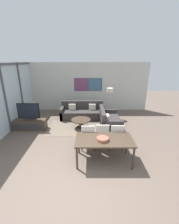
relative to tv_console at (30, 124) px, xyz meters
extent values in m
plane|color=brown|center=(2.36, -3.14, -0.22)|extent=(24.00, 24.00, 0.00)
cube|color=silver|center=(2.36, 2.76, 1.18)|extent=(7.34, 0.06, 2.80)
cube|color=#2D2D33|center=(2.53, 2.73, 1.33)|extent=(1.62, 0.01, 0.74)
cube|color=#753D66|center=(2.14, 2.72, 1.33)|extent=(0.77, 0.02, 0.70)
cube|color=#426684|center=(2.93, 2.72, 1.33)|extent=(0.77, 0.02, 0.70)
cube|color=silver|center=(-0.81, -0.19, 1.18)|extent=(0.02, 5.91, 2.80)
cube|color=#515156|center=(-0.78, -0.19, 1.18)|extent=(0.07, 0.08, 2.80)
cube|color=#515156|center=(-0.78, 1.29, 1.18)|extent=(0.07, 0.08, 2.80)
cube|color=#706051|center=(2.23, 0.16, -0.22)|extent=(2.94, 1.66, 0.01)
cube|color=#423326|center=(0.00, 0.00, 0.00)|extent=(1.38, 0.46, 0.44)
cube|color=#2D2D33|center=(0.00, -0.23, 0.00)|extent=(1.27, 0.01, 0.24)
cube|color=#2D2D33|center=(0.00, 0.00, 0.25)|extent=(0.36, 0.20, 0.05)
cube|color=#2D2D33|center=(0.00, 0.00, 0.31)|extent=(0.06, 0.03, 0.08)
cube|color=black|center=(0.00, 0.00, 0.63)|extent=(0.94, 0.04, 0.67)
cube|color=black|center=(0.00, -0.02, 0.63)|extent=(0.88, 0.01, 0.61)
cube|color=#383333|center=(2.23, 1.32, -0.01)|extent=(2.21, 0.87, 0.42)
cube|color=#383333|center=(2.23, 1.68, 0.20)|extent=(2.21, 0.16, 0.85)
cube|color=#383333|center=(1.19, 1.32, 0.08)|extent=(0.14, 0.87, 0.60)
cube|color=#383333|center=(3.26, 1.32, 0.08)|extent=(0.14, 0.87, 0.60)
cube|color=beige|center=(1.70, 1.50, 0.35)|extent=(0.36, 0.12, 0.30)
cube|color=beige|center=(2.76, 1.50, 0.35)|extent=(0.36, 0.12, 0.30)
cube|color=#383333|center=(3.54, 0.23, -0.01)|extent=(0.87, 1.63, 0.42)
cube|color=#383333|center=(3.19, 0.23, 0.20)|extent=(0.16, 1.63, 0.85)
cube|color=#383333|center=(3.54, -0.52, 0.08)|extent=(0.87, 0.14, 0.60)
cube|color=#383333|center=(3.54, 0.97, 0.08)|extent=(0.87, 0.14, 0.60)
cube|color=beige|center=(3.37, -0.14, 0.35)|extent=(0.12, 0.36, 0.30)
cylinder|color=#423326|center=(2.23, 0.16, -0.21)|extent=(0.39, 0.39, 0.03)
cylinder|color=#423326|center=(2.23, 0.16, -0.04)|extent=(0.16, 0.16, 0.35)
cylinder|color=#423326|center=(2.23, 0.16, 0.15)|extent=(0.87, 0.87, 0.04)
cube|color=#423326|center=(3.04, -2.21, 0.49)|extent=(1.66, 0.89, 0.04)
cylinder|color=#423326|center=(2.27, -2.59, 0.13)|extent=(0.06, 0.06, 0.69)
cylinder|color=#423326|center=(3.81, -2.59, 0.13)|extent=(0.06, 0.06, 0.69)
cylinder|color=#423326|center=(2.27, -1.83, 0.13)|extent=(0.06, 0.06, 0.69)
cylinder|color=#423326|center=(3.81, -1.83, 0.13)|extent=(0.06, 0.06, 0.69)
cube|color=beige|center=(2.56, -1.51, 0.21)|extent=(0.46, 0.46, 0.06)
cube|color=beige|center=(2.56, -1.72, 0.47)|extent=(0.42, 0.05, 0.46)
cylinder|color=#423326|center=(2.36, -1.71, -0.02)|extent=(0.04, 0.04, 0.40)
cylinder|color=#423326|center=(2.76, -1.71, -0.02)|extent=(0.04, 0.04, 0.40)
cylinder|color=#423326|center=(2.36, -1.31, -0.02)|extent=(0.04, 0.04, 0.40)
cylinder|color=#423326|center=(2.76, -1.31, -0.02)|extent=(0.04, 0.04, 0.40)
cube|color=beige|center=(3.04, -1.44, 0.21)|extent=(0.46, 0.46, 0.06)
cube|color=beige|center=(3.04, -1.65, 0.47)|extent=(0.42, 0.05, 0.46)
cylinder|color=#423326|center=(2.84, -1.64, -0.02)|extent=(0.04, 0.04, 0.40)
cylinder|color=#423326|center=(3.24, -1.64, -0.02)|extent=(0.04, 0.04, 0.40)
cylinder|color=#423326|center=(2.84, -1.24, -0.02)|extent=(0.04, 0.04, 0.40)
cylinder|color=#423326|center=(3.24, -1.24, -0.02)|extent=(0.04, 0.04, 0.40)
cube|color=beige|center=(3.51, -1.49, 0.21)|extent=(0.46, 0.46, 0.06)
cube|color=beige|center=(3.51, -1.70, 0.47)|extent=(0.42, 0.05, 0.46)
cylinder|color=#423326|center=(3.31, -1.69, -0.02)|extent=(0.04, 0.04, 0.40)
cylinder|color=#423326|center=(3.71, -1.69, -0.02)|extent=(0.04, 0.04, 0.40)
cylinder|color=#423326|center=(3.31, -1.29, -0.02)|extent=(0.04, 0.04, 0.40)
cylinder|color=#423326|center=(3.71, -1.29, -0.02)|extent=(0.04, 0.04, 0.40)
cylinder|color=#995642|center=(2.98, -2.29, 0.55)|extent=(0.34, 0.34, 0.09)
torus|color=#995642|center=(2.98, -2.29, 0.59)|extent=(0.34, 0.34, 0.02)
cylinder|color=#2D2D33|center=(3.65, 1.51, -0.21)|extent=(0.28, 0.28, 0.02)
cylinder|color=#B7B7BC|center=(3.65, 1.51, 0.46)|extent=(0.03, 0.03, 1.32)
cylinder|color=beige|center=(3.65, 1.51, 1.23)|extent=(0.32, 0.32, 0.22)
camera|label=1|loc=(2.61, -6.04, 2.66)|focal=24.00mm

